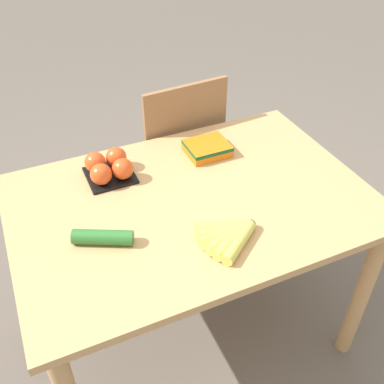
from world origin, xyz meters
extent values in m
plane|color=#665B51|center=(0.00, 0.00, 0.00)|extent=(12.00, 12.00, 0.00)
cube|color=tan|center=(0.00, 0.00, 0.73)|extent=(1.23, 0.84, 0.03)
cylinder|color=tan|center=(0.55, -0.36, 0.36)|extent=(0.06, 0.06, 0.72)
cylinder|color=tan|center=(-0.55, 0.36, 0.36)|extent=(0.06, 0.06, 0.72)
cylinder|color=tan|center=(0.55, 0.36, 0.36)|extent=(0.06, 0.06, 0.72)
cube|color=#8E6642|center=(0.17, 0.65, 0.43)|extent=(0.45, 0.43, 0.03)
cube|color=#8E6642|center=(0.18, 0.46, 0.69)|extent=(0.39, 0.05, 0.49)
cylinder|color=#8E6642|center=(0.33, 0.83, 0.21)|extent=(0.04, 0.04, 0.42)
cylinder|color=#8E6642|center=(-0.02, 0.81, 0.21)|extent=(0.04, 0.04, 0.42)
cylinder|color=#8E6642|center=(0.36, 0.49, 0.21)|extent=(0.04, 0.04, 0.42)
cylinder|color=#8E6642|center=(0.00, 0.47, 0.21)|extent=(0.04, 0.04, 0.42)
sphere|color=brown|center=(0.11, -0.21, 0.77)|extent=(0.03, 0.03, 0.03)
cylinder|color=#CCC651|center=(0.02, -0.19, 0.77)|extent=(0.18, 0.09, 0.04)
cylinder|color=#CCC651|center=(0.02, -0.20, 0.77)|extent=(0.18, 0.06, 0.04)
cylinder|color=#CCC651|center=(0.02, -0.22, 0.77)|extent=(0.18, 0.05, 0.04)
cylinder|color=#CCC651|center=(0.02, -0.24, 0.77)|extent=(0.18, 0.08, 0.04)
cylinder|color=#CCC651|center=(0.03, -0.25, 0.77)|extent=(0.18, 0.11, 0.04)
cylinder|color=#CCC651|center=(0.04, -0.27, 0.77)|extent=(0.16, 0.14, 0.04)
cube|color=black|center=(-0.22, 0.24, 0.75)|extent=(0.17, 0.17, 0.01)
sphere|color=#DB4C1E|center=(-0.26, 0.20, 0.80)|extent=(0.08, 0.08, 0.08)
sphere|color=#DB4C1E|center=(-0.18, 0.20, 0.80)|extent=(0.08, 0.08, 0.08)
sphere|color=#DB4C1E|center=(-0.26, 0.28, 0.80)|extent=(0.08, 0.08, 0.08)
sphere|color=#DB4C1E|center=(-0.18, 0.28, 0.80)|extent=(0.08, 0.08, 0.08)
cube|color=orange|center=(0.17, 0.23, 0.77)|extent=(0.16, 0.14, 0.04)
cube|color=#145123|center=(0.17, 0.23, 0.79)|extent=(0.16, 0.14, 0.02)
cylinder|color=#2D702D|center=(-0.34, -0.08, 0.77)|extent=(0.19, 0.12, 0.05)
camera|label=1|loc=(-0.49, -1.09, 1.74)|focal=42.00mm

